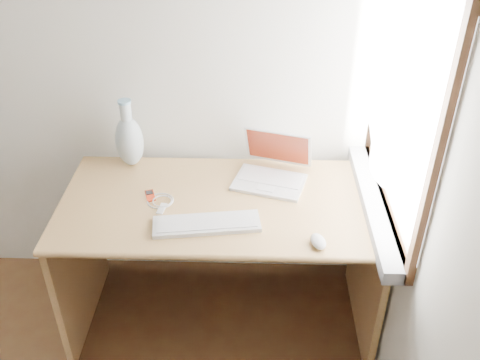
{
  "coord_description": "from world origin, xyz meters",
  "views": [
    {
      "loc": [
        1.16,
        -0.63,
        2.2
      ],
      "look_at": [
        1.09,
        1.35,
        0.87
      ],
      "focal_mm": 40.0,
      "sensor_mm": 36.0,
      "label": 1
    }
  ],
  "objects_px": {
    "desk": "(222,227)",
    "laptop": "(269,170)",
    "vase": "(129,139)",
    "external_keyboard": "(207,224)"
  },
  "relations": [
    {
      "from": "desk",
      "to": "vase",
      "type": "distance_m",
      "value": 0.63
    },
    {
      "from": "desk",
      "to": "vase",
      "type": "height_order",
      "value": "vase"
    },
    {
      "from": "desk",
      "to": "external_keyboard",
      "type": "distance_m",
      "value": 0.36
    },
    {
      "from": "desk",
      "to": "external_keyboard",
      "type": "xyz_separation_m",
      "value": [
        -0.05,
        -0.27,
        0.23
      ]
    },
    {
      "from": "desk",
      "to": "vase",
      "type": "relative_size",
      "value": 4.16
    },
    {
      "from": "laptop",
      "to": "vase",
      "type": "xyz_separation_m",
      "value": [
        -0.69,
        0.11,
        0.09
      ]
    },
    {
      "from": "desk",
      "to": "external_keyboard",
      "type": "height_order",
      "value": "external_keyboard"
    },
    {
      "from": "desk",
      "to": "laptop",
      "type": "distance_m",
      "value": 0.37
    },
    {
      "from": "desk",
      "to": "external_keyboard",
      "type": "bearing_deg",
      "value": -99.63
    },
    {
      "from": "desk",
      "to": "laptop",
      "type": "xyz_separation_m",
      "value": [
        0.22,
        0.1,
        0.27
      ]
    }
  ]
}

